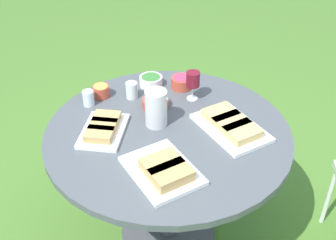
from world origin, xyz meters
TOP-DOWN VIEW (x-y plane):
  - ground_plane at (0.00, 0.00)m, footprint 40.00×40.00m
  - dining_table at (0.00, 0.00)m, footprint 1.21×1.21m
  - water_pitcher at (-0.07, 0.03)m, footprint 0.12×0.11m
  - wine_glass at (0.03, 0.31)m, footprint 0.07×0.07m
  - platter_bread_main at (-0.29, -0.12)m, footprint 0.25×0.32m
  - platter_charcuterie at (0.29, 0.10)m, footprint 0.44×0.43m
  - platter_sandwich_side at (0.09, -0.31)m, footprint 0.42×0.41m
  - bowl_fries at (-0.45, 0.18)m, footprint 0.09×0.09m
  - bowl_salad at (-0.23, 0.38)m, footprint 0.13×0.13m
  - bowl_olives at (-0.13, 0.18)m, footprint 0.14×0.14m
  - bowl_dip_red at (-0.06, 0.41)m, footprint 0.12×0.12m
  - cup_water_near at (-0.47, 0.08)m, footprint 0.06×0.06m
  - cup_water_far at (-0.28, 0.22)m, footprint 0.06×0.06m

SIDE VIEW (x-z plane):
  - ground_plane at x=0.00m, z-range 0.00..0.00m
  - dining_table at x=0.00m, z-range 0.25..1.00m
  - platter_bread_main at x=-0.29m, z-range 0.75..0.81m
  - bowl_olives at x=-0.13m, z-range 0.75..0.80m
  - platter_charcuterie at x=0.29m, z-range 0.75..0.81m
  - platter_sandwich_side at x=0.09m, z-range 0.75..0.81m
  - bowl_salad at x=-0.23m, z-range 0.75..0.81m
  - bowl_dip_red at x=-0.06m, z-range 0.76..0.82m
  - bowl_fries at x=-0.45m, z-range 0.76..0.82m
  - cup_water_near at x=-0.47m, z-range 0.75..0.84m
  - cup_water_far at x=-0.28m, z-range 0.75..0.84m
  - water_pitcher at x=-0.07m, z-range 0.75..0.94m
  - wine_glass at x=0.03m, z-range 0.79..0.95m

